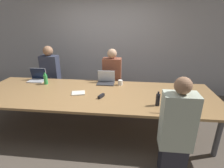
# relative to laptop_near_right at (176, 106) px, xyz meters

# --- Properties ---
(ground_plane) EXTENTS (24.00, 24.00, 0.00)m
(ground_plane) POSITION_rel_laptop_near_right_xyz_m (-1.28, 0.51, -0.81)
(ground_plane) COLOR brown
(curtain_wall) EXTENTS (12.00, 0.06, 2.80)m
(curtain_wall) POSITION_rel_laptop_near_right_xyz_m (-1.28, 2.39, 0.59)
(curtain_wall) COLOR #ADADB2
(curtain_wall) RESTS_ON ground_plane
(conference_table) EXTENTS (4.23, 1.37, 0.73)m
(conference_table) POSITION_rel_laptop_near_right_xyz_m (-1.28, 0.51, -0.12)
(conference_table) COLOR #9E7547
(conference_table) RESTS_ON ground_plane
(laptop_near_right) EXTENTS (0.33, 0.27, 0.27)m
(laptop_near_right) POSITION_rel_laptop_near_right_xyz_m (0.00, 0.00, 0.00)
(laptop_near_right) COLOR #333338
(laptop_near_right) RESTS_ON conference_table
(person_near_right) EXTENTS (0.40, 0.24, 1.38)m
(person_near_right) POSITION_rel_laptop_near_right_xyz_m (-0.08, -0.41, -0.14)
(person_near_right) COLOR #2D2D38
(person_near_right) RESTS_ON ground_plane
(cup_near_right) EXTENTS (0.08, 0.08, 0.08)m
(cup_near_right) POSITION_rel_laptop_near_right_xyz_m (0.25, 0.09, -0.04)
(cup_near_right) COLOR white
(cup_near_right) RESTS_ON conference_table
(bottle_near_right) EXTENTS (0.06, 0.06, 0.23)m
(bottle_near_right) POSITION_rel_laptop_near_right_xyz_m (-0.24, 0.16, 0.02)
(bottle_near_right) COLOR black
(bottle_near_right) RESTS_ON conference_table
(laptop_far_center) EXTENTS (0.35, 0.25, 0.26)m
(laptop_far_center) POSITION_rel_laptop_near_right_xyz_m (-1.16, 1.05, -0.00)
(laptop_far_center) COLOR #333338
(laptop_far_center) RESTS_ON conference_table
(person_far_center) EXTENTS (0.40, 0.24, 1.39)m
(person_far_center) POSITION_rel_laptop_near_right_xyz_m (-1.07, 1.38, -0.14)
(person_far_center) COLOR #2D2D38
(person_far_center) RESTS_ON ground_plane
(cup_far_center) EXTENTS (0.09, 0.09, 0.10)m
(cup_far_center) POSITION_rel_laptop_near_right_xyz_m (-0.86, 0.98, -0.03)
(cup_far_center) COLOR white
(cup_far_center) RESTS_ON conference_table
(laptop_far_left) EXTENTS (0.34, 0.26, 0.26)m
(laptop_far_left) POSITION_rel_laptop_near_right_xyz_m (-2.64, 1.05, -0.00)
(laptop_far_left) COLOR #B7B7BC
(laptop_far_left) RESTS_ON conference_table
(person_far_left) EXTENTS (0.40, 0.24, 1.41)m
(person_far_left) POSITION_rel_laptop_near_right_xyz_m (-2.56, 1.49, -0.12)
(person_far_left) COLOR #2D2D38
(person_far_left) RESTS_ON ground_plane
(bottle_far_left) EXTENTS (0.08, 0.08, 0.24)m
(bottle_far_left) POSITION_rel_laptop_near_right_xyz_m (-2.37, 0.86, 0.02)
(bottle_far_left) COLOR green
(bottle_far_left) RESTS_ON conference_table
(stapler) EXTENTS (0.10, 0.16, 0.05)m
(stapler) POSITION_rel_laptop_near_right_xyz_m (-1.14, 0.35, -0.05)
(stapler) COLOR black
(stapler) RESTS_ON conference_table
(notebook) EXTENTS (0.27, 0.23, 0.02)m
(notebook) POSITION_rel_laptop_near_right_xyz_m (-1.58, 0.46, -0.07)
(notebook) COLOR silver
(notebook) RESTS_ON conference_table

